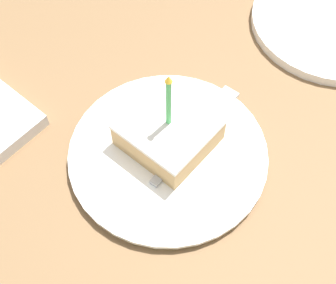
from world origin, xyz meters
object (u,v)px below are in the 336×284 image
Objects in this scene: cake_slice at (169,131)px; side_plate at (333,22)px; fork at (203,128)px; plate at (168,154)px.

side_plate is at bearing 81.79° from cake_slice.
side_plate is at bearing 84.94° from fork.
cake_slice is 0.35m from side_plate.
fork is 0.31m from side_plate.
cake_slice reaches higher than plate.
cake_slice is 0.70× the size of fork.
plate is 0.06m from fork.
fork reaches higher than plate.
side_plate is (0.03, 0.30, -0.01)m from fork.
plate is 2.02× the size of cake_slice.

